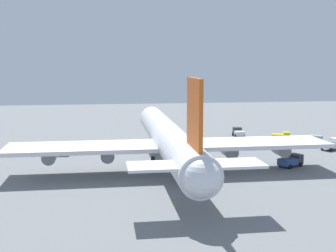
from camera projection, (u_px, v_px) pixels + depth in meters
name	position (u px, v px, depth m)	size (l,w,h in m)	color
ground_plane	(168.00, 168.00, 82.15)	(249.03, 249.03, 0.00)	slate
cargo_airplane	(168.00, 139.00, 80.89)	(62.26, 56.69, 17.52)	silver
baggage_tug	(332.00, 144.00, 98.97)	(3.95, 5.05, 2.55)	white
cargo_loader	(64.00, 149.00, 94.63)	(4.20, 3.11, 2.42)	#333338
pushback_tractor	(238.00, 132.00, 116.34)	(4.46, 2.74, 2.29)	#333338
maintenance_van	(291.00, 161.00, 83.40)	(4.28, 5.34, 2.19)	#333338
fuel_truck	(281.00, 137.00, 108.86)	(3.20, 4.61, 2.41)	yellow
cargo_container_fore	(316.00, 139.00, 108.68)	(3.30, 3.33, 1.61)	#999EA8
safety_cone_nose	(143.00, 140.00, 109.23)	(0.43, 0.43, 0.61)	orange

